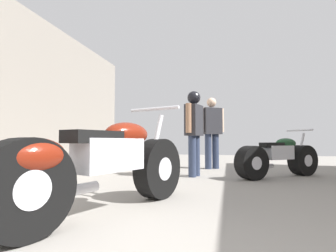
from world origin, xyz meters
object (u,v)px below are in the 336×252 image
Objects in this scene: mechanic_in_blue at (212,128)px; mechanic_with_helmet at (194,125)px; motorcycle_black_naked at (277,158)px; motorcycle_maroon_cruiser at (105,165)px.

mechanic_in_blue is 1.06× the size of mechanic_with_helmet.
motorcycle_black_naked is at bearing -45.51° from mechanic_in_blue.
mechanic_with_helmet is at bearing -99.33° from mechanic_in_blue.
motorcycle_maroon_cruiser is 1.35× the size of motorcycle_black_naked.
mechanic_in_blue is 1.49m from mechanic_with_helmet.
mechanic_in_blue reaches higher than motorcycle_maroon_cruiser.
mechanic_with_helmet is at bearing -172.85° from motorcycle_black_naked.
mechanic_with_helmet is at bearing 80.73° from motorcycle_maroon_cruiser.
mechanic_in_blue reaches higher than motorcycle_black_naked.
motorcycle_maroon_cruiser is 2.86m from mechanic_with_helmet.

